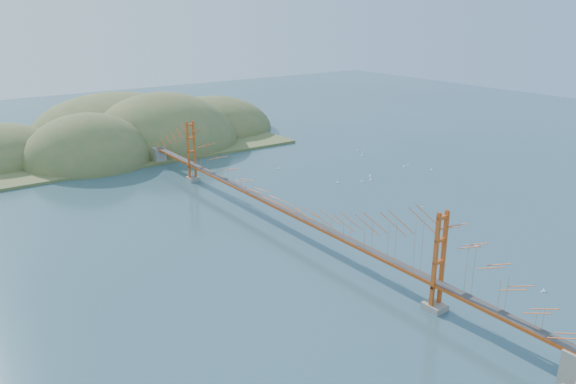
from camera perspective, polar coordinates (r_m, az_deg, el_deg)
ground at (r=86.11m, az=-0.69°, el=-3.62°), size 320.00×320.00×0.00m
bridge at (r=83.88m, az=-0.78°, el=0.86°), size 2.20×94.40×12.00m
far_headlands at (r=145.94m, az=-15.60°, el=4.93°), size 84.00×58.00×25.00m
sailboat_9 at (r=128.79m, az=7.51°, el=3.78°), size 0.59×0.59×0.66m
sailboat_14 at (r=112.89m, az=8.35°, el=1.66°), size 0.65×0.65×0.71m
sailboat_5 at (r=119.74m, az=14.37°, el=2.24°), size 0.58×0.66×0.74m
sailboat_0 at (r=97.16m, az=13.45°, el=-1.45°), size 0.50×0.50×0.56m
sailboat_17 at (r=120.55m, az=11.71°, el=2.54°), size 0.62×0.51×0.72m
sailboat_16 at (r=109.18m, az=7.53°, el=1.11°), size 0.58×0.58×0.63m
sailboat_1 at (r=107.84m, az=5.06°, el=0.98°), size 0.64×0.64×0.68m
sailboat_15 at (r=132.40m, az=7.08°, el=4.19°), size 0.41×0.48×0.56m
sailboat_8 at (r=131.16m, az=7.65°, el=4.04°), size 0.61×0.60×0.69m
sailboat_6 at (r=74.09m, az=24.52°, el=-9.11°), size 0.55×0.55×0.59m
sailboat_7 at (r=117.00m, az=-0.96°, el=2.45°), size 0.60×0.50×0.69m
sailboat_11 at (r=122.09m, az=12.10°, el=2.71°), size 0.54×0.54×0.56m
sailboat_4 at (r=110.72m, az=8.39°, el=1.32°), size 0.61×0.62×0.69m
sailboat_10 at (r=83.92m, az=18.62°, el=-5.14°), size 0.56×0.56×0.62m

